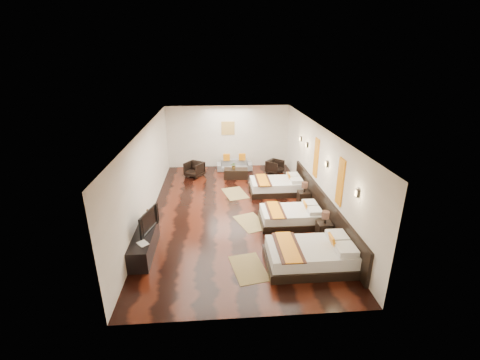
{
  "coord_description": "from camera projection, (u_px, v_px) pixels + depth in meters",
  "views": [
    {
      "loc": [
        -0.57,
        -9.76,
        4.87
      ],
      "look_at": [
        0.18,
        0.01,
        1.1
      ],
      "focal_mm": 24.33,
      "sensor_mm": 36.0,
      "label": 1
    }
  ],
  "objects": [
    {
      "name": "bed_far",
      "position": [
        277.0,
        186.0,
        12.27
      ],
      "size": [
        1.99,
        1.25,
        0.76
      ],
      "color": "black",
      "rests_on": "floor"
    },
    {
      "name": "tv_console",
      "position": [
        144.0,
        244.0,
        8.46
      ],
      "size": [
        0.5,
        1.8,
        0.55
      ],
      "primitive_type": "cube",
      "color": "black",
      "rests_on": "floor"
    },
    {
      "name": "sconce_far",
      "position": [
        307.0,
        145.0,
        11.71
      ],
      "size": [
        0.07,
        0.12,
        0.18
      ],
      "color": "black",
      "rests_on": "right_wall"
    },
    {
      "name": "ceiling",
      "position": [
        234.0,
        128.0,
        9.87
      ],
      "size": [
        5.5,
        9.5,
        0.01
      ],
      "primitive_type": "cube",
      "color": "white",
      "rests_on": "floor"
    },
    {
      "name": "sconce_near",
      "position": [
        357.0,
        193.0,
        7.61
      ],
      "size": [
        0.07,
        0.12,
        0.18
      ],
      "color": "black",
      "rests_on": "right_wall"
    },
    {
      "name": "book",
      "position": [
        139.0,
        245.0,
        7.87
      ],
      "size": [
        0.35,
        0.36,
        0.03
      ],
      "primitive_type": "imported",
      "rotation": [
        0.0,
        0.0,
        0.69
      ],
      "color": "black",
      "rests_on": "tv_console"
    },
    {
      "name": "jute_mat_mid",
      "position": [
        251.0,
        222.0,
        10.12
      ],
      "size": [
        1.12,
        1.39,
        0.01
      ],
      "primitive_type": "cube",
      "rotation": [
        0.0,
        0.0,
        0.35
      ],
      "color": "olive",
      "rests_on": "floor"
    },
    {
      "name": "jute_mat_far",
      "position": [
        235.0,
        193.0,
        12.24
      ],
      "size": [
        1.03,
        1.35,
        0.01
      ],
      "primitive_type": "cube",
      "rotation": [
        0.0,
        0.0,
        0.25
      ],
      "color": "olive",
      "rests_on": "floor"
    },
    {
      "name": "left_wall",
      "position": [
        147.0,
        174.0,
        10.18
      ],
      "size": [
        0.01,
        9.5,
        2.8
      ],
      "primitive_type": "cube",
      "color": "silver",
      "rests_on": "floor"
    },
    {
      "name": "orange_panel_a",
      "position": [
        340.0,
        182.0,
        8.69
      ],
      "size": [
        0.04,
        0.4,
        1.3
      ],
      "primitive_type": "cube",
      "color": "#D86014",
      "rests_on": "right_wall"
    },
    {
      "name": "floor",
      "position": [
        235.0,
        211.0,
        10.87
      ],
      "size": [
        5.5,
        9.5,
        0.01
      ],
      "primitive_type": "cube",
      "color": "black",
      "rests_on": "ground"
    },
    {
      "name": "figurine",
      "position": [
        148.0,
        215.0,
        8.99
      ],
      "size": [
        0.36,
        0.36,
        0.35
      ],
      "primitive_type": "imported",
      "rotation": [
        0.0,
        0.0,
        0.07
      ],
      "color": "brown",
      "rests_on": "tv_console"
    },
    {
      "name": "armchair_right",
      "position": [
        275.0,
        167.0,
        14.28
      ],
      "size": [
        0.89,
        0.89,
        0.58
      ],
      "primitive_type": "imported",
      "rotation": [
        0.0,
        0.0,
        0.84
      ],
      "color": "black",
      "rests_on": "floor"
    },
    {
      "name": "right_wall",
      "position": [
        319.0,
        169.0,
        10.57
      ],
      "size": [
        0.01,
        9.5,
        2.8
      ],
      "primitive_type": "cube",
      "color": "silver",
      "rests_on": "floor"
    },
    {
      "name": "table_plant",
      "position": [
        234.0,
        166.0,
        13.6
      ],
      "size": [
        0.3,
        0.27,
        0.29
      ],
      "primitive_type": "imported",
      "rotation": [
        0.0,
        0.0,
        -0.19
      ],
      "color": "#24531B",
      "rests_on": "coffee_table"
    },
    {
      "name": "back_wall",
      "position": [
        228.0,
        137.0,
        14.79
      ],
      "size": [
        5.5,
        0.01,
        2.8
      ],
      "primitive_type": "cube",
      "color": "silver",
      "rests_on": "floor"
    },
    {
      "name": "sconce_lounge",
      "position": [
        301.0,
        139.0,
        12.54
      ],
      "size": [
        0.07,
        0.12,
        0.18
      ],
      "color": "black",
      "rests_on": "right_wall"
    },
    {
      "name": "gold_artwork",
      "position": [
        228.0,
        128.0,
        14.63
      ],
      "size": [
        0.6,
        0.04,
        0.6
      ],
      "primitive_type": "cube",
      "color": "#AD873F",
      "rests_on": "back_wall"
    },
    {
      "name": "tv",
      "position": [
        146.0,
        221.0,
        8.47
      ],
      "size": [
        0.4,
        1.01,
        0.58
      ],
      "primitive_type": "imported",
      "rotation": [
        0.0,
        0.0,
        1.3
      ],
      "color": "black",
      "rests_on": "tv_console"
    },
    {
      "name": "jute_mat_near",
      "position": [
        249.0,
        268.0,
        7.94
      ],
      "size": [
        0.96,
        1.32,
        0.01
      ],
      "primitive_type": "cube",
      "rotation": [
        0.0,
        0.0,
        0.19
      ],
      "color": "olive",
      "rests_on": "floor"
    },
    {
      "name": "headboard_panel",
      "position": [
        322.0,
        206.0,
        10.16
      ],
      "size": [
        0.08,
        6.6,
        0.9
      ],
      "primitive_type": "cube",
      "color": "black",
      "rests_on": "floor"
    },
    {
      "name": "armchair_left",
      "position": [
        194.0,
        169.0,
        13.88
      ],
      "size": [
        0.95,
        0.96,
        0.63
      ],
      "primitive_type": "imported",
      "rotation": [
        0.0,
        0.0,
        -0.6
      ],
      "color": "black",
      "rests_on": "floor"
    },
    {
      "name": "nightstand_a",
      "position": [
        324.0,
        228.0,
        9.24
      ],
      "size": [
        0.4,
        0.4,
        0.79
      ],
      "color": "black",
      "rests_on": "floor"
    },
    {
      "name": "bed_mid",
      "position": [
        291.0,
        216.0,
        9.99
      ],
      "size": [
        1.88,
        1.18,
        0.72
      ],
      "color": "black",
      "rests_on": "floor"
    },
    {
      "name": "bed_near",
      "position": [
        311.0,
        255.0,
        7.97
      ],
      "size": [
        2.17,
        1.37,
        0.83
      ],
      "color": "black",
      "rests_on": "floor"
    },
    {
      "name": "orange_panel_b",
      "position": [
        316.0,
        158.0,
        10.74
      ],
      "size": [
        0.04,
        0.4,
        1.3
      ],
      "primitive_type": "cube",
      "color": "#D86014",
      "rests_on": "right_wall"
    },
    {
      "name": "coffee_table",
      "position": [
        236.0,
        174.0,
        13.72
      ],
      "size": [
        1.04,
        0.58,
        0.4
      ],
      "primitive_type": "cube",
      "rotation": [
        0.0,
        0.0,
        -0.08
      ],
      "color": "black",
      "rests_on": "floor"
    },
    {
      "name": "nightstand_b",
      "position": [
        304.0,
        196.0,
        11.32
      ],
      "size": [
        0.4,
        0.4,
        0.8
      ],
      "color": "black",
      "rests_on": "floor"
    },
    {
      "name": "sconce_mid",
      "position": [
        327.0,
        164.0,
        9.66
      ],
      "size": [
        0.07,
        0.12,
        0.18
      ],
      "color": "black",
      "rests_on": "right_wall"
    },
    {
      "name": "sofa",
      "position": [
        234.0,
        165.0,
        14.68
      ],
      "size": [
        1.58,
        0.63,
        0.46
      ],
      "primitive_type": "imported",
      "rotation": [
        0.0,
        0.0,
        0.01
      ],
      "color": "gray",
      "rests_on": "floor"
    }
  ]
}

